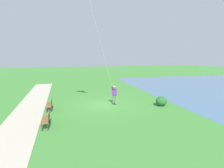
# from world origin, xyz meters

# --- Properties ---
(ground_plane) EXTENTS (120.00, 120.00, 0.00)m
(ground_plane) POSITION_xyz_m (0.00, 0.00, 0.00)
(ground_plane) COLOR #3D7F33
(walkway_path) EXTENTS (3.29, 32.05, 0.02)m
(walkway_path) POSITION_xyz_m (6.29, 2.00, 0.01)
(walkway_path) COLOR #B7AD99
(walkway_path) RESTS_ON ground
(person_kite_flyer) EXTENTS (0.61, 0.57, 1.83)m
(person_kite_flyer) POSITION_xyz_m (-0.90, 0.26, 1.05)
(person_kite_flyer) COLOR #232328
(person_kite_flyer) RESTS_ON ground
(park_bench_near_walkway) EXTENTS (0.48, 1.51, 0.88)m
(park_bench_near_walkway) POSITION_xyz_m (4.66, 0.45, 0.51)
(park_bench_near_walkway) COLOR brown
(park_bench_near_walkway) RESTS_ON ground
(park_bench_far_walkway) EXTENTS (0.48, 1.51, 0.88)m
(park_bench_far_walkway) POSITION_xyz_m (4.56, 3.95, 0.51)
(park_bench_far_walkway) COLOR brown
(park_bench_far_walkway) RESTS_ON ground
(lakeside_shrub) EXTENTS (0.99, 0.92, 0.86)m
(lakeside_shrub) POSITION_xyz_m (-4.83, 1.80, 0.43)
(lakeside_shrub) COLOR #236028
(lakeside_shrub) RESTS_ON ground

